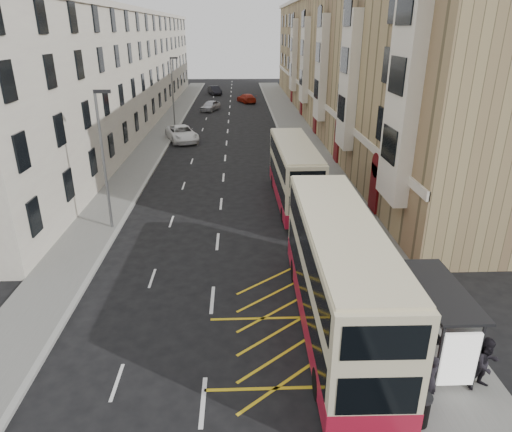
{
  "coord_description": "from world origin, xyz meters",
  "views": [
    {
      "loc": [
        1.27,
        -13.38,
        11.17
      ],
      "look_at": [
        2.08,
        7.45,
        2.58
      ],
      "focal_mm": 32.0,
      "sensor_mm": 36.0,
      "label": 1
    }
  ],
  "objects_px": {
    "double_decker_rear": "(294,173)",
    "car_silver": "(210,106)",
    "pedestrian_far": "(344,254)",
    "car_dark": "(215,90)",
    "pedestrian_mid": "(486,364)",
    "car_red": "(246,98)",
    "double_decker_front": "(338,276)",
    "bus_shelter": "(446,312)",
    "street_lamp_near": "(104,154)",
    "white_van": "(182,134)",
    "pedestrian_near": "(430,379)",
    "litter_bin": "(420,409)",
    "street_lamp_far": "(173,89)"
  },
  "relations": [
    {
      "from": "bus_shelter",
      "to": "white_van",
      "type": "distance_m",
      "value": 37.81
    },
    {
      "from": "bus_shelter",
      "to": "litter_bin",
      "type": "distance_m",
      "value": 3.66
    },
    {
      "from": "street_lamp_near",
      "to": "double_decker_rear",
      "type": "bearing_deg",
      "value": 19.6
    },
    {
      "from": "car_silver",
      "to": "litter_bin",
      "type": "bearing_deg",
      "value": -59.68
    },
    {
      "from": "double_decker_rear",
      "to": "car_silver",
      "type": "height_order",
      "value": "double_decker_rear"
    },
    {
      "from": "pedestrian_far",
      "to": "car_dark",
      "type": "height_order",
      "value": "pedestrian_far"
    },
    {
      "from": "bus_shelter",
      "to": "car_dark",
      "type": "relative_size",
      "value": 0.92
    },
    {
      "from": "pedestrian_far",
      "to": "car_dark",
      "type": "distance_m",
      "value": 66.25
    },
    {
      "from": "double_decker_front",
      "to": "pedestrian_far",
      "type": "bearing_deg",
      "value": 74.43
    },
    {
      "from": "litter_bin",
      "to": "pedestrian_mid",
      "type": "relative_size",
      "value": 0.55
    },
    {
      "from": "car_red",
      "to": "pedestrian_mid",
      "type": "bearing_deg",
      "value": 75.83
    },
    {
      "from": "pedestrian_near",
      "to": "car_silver",
      "type": "xyz_separation_m",
      "value": [
        -9.9,
        56.64,
        -0.27
      ]
    },
    {
      "from": "pedestrian_mid",
      "to": "pedestrian_far",
      "type": "xyz_separation_m",
      "value": [
        -2.84,
        8.25,
        -0.17
      ]
    },
    {
      "from": "pedestrian_far",
      "to": "white_van",
      "type": "xyz_separation_m",
      "value": [
        -11.1,
        28.65,
        -0.13
      ]
    },
    {
      "from": "bus_shelter",
      "to": "pedestrian_far",
      "type": "relative_size",
      "value": 2.7
    },
    {
      "from": "bus_shelter",
      "to": "double_decker_rear",
      "type": "distance_m",
      "value": 16.77
    },
    {
      "from": "street_lamp_near",
      "to": "double_decker_front",
      "type": "bearing_deg",
      "value": -41.94
    },
    {
      "from": "double_decker_rear",
      "to": "car_silver",
      "type": "xyz_separation_m",
      "value": [
        -7.76,
        38.22,
        -1.38
      ]
    },
    {
      "from": "pedestrian_far",
      "to": "car_red",
      "type": "distance_m",
      "value": 55.91
    },
    {
      "from": "car_dark",
      "to": "car_red",
      "type": "bearing_deg",
      "value": -77.86
    },
    {
      "from": "double_decker_front",
      "to": "car_silver",
      "type": "height_order",
      "value": "double_decker_front"
    },
    {
      "from": "street_lamp_near",
      "to": "pedestrian_mid",
      "type": "distance_m",
      "value": 21.11
    },
    {
      "from": "double_decker_rear",
      "to": "street_lamp_far",
      "type": "bearing_deg",
      "value": 112.56
    },
    {
      "from": "double_decker_front",
      "to": "white_van",
      "type": "height_order",
      "value": "double_decker_front"
    },
    {
      "from": "bus_shelter",
      "to": "street_lamp_far",
      "type": "height_order",
      "value": "street_lamp_far"
    },
    {
      "from": "pedestrian_mid",
      "to": "pedestrian_far",
      "type": "relative_size",
      "value": 1.21
    },
    {
      "from": "street_lamp_near",
      "to": "car_dark",
      "type": "bearing_deg",
      "value": 86.75
    },
    {
      "from": "bus_shelter",
      "to": "pedestrian_mid",
      "type": "xyz_separation_m",
      "value": [
        0.84,
        -1.45,
        -1.03
      ]
    },
    {
      "from": "pedestrian_mid",
      "to": "car_red",
      "type": "distance_m",
      "value": 64.37
    },
    {
      "from": "car_red",
      "to": "litter_bin",
      "type": "bearing_deg",
      "value": 73.42
    },
    {
      "from": "car_silver",
      "to": "street_lamp_near",
      "type": "bearing_deg",
      "value": -73.73
    },
    {
      "from": "street_lamp_near",
      "to": "litter_bin",
      "type": "relative_size",
      "value": 7.64
    },
    {
      "from": "pedestrian_near",
      "to": "car_silver",
      "type": "bearing_deg",
      "value": -104.86
    },
    {
      "from": "pedestrian_near",
      "to": "pedestrian_mid",
      "type": "bearing_deg",
      "value": 169.79
    },
    {
      "from": "double_decker_front",
      "to": "white_van",
      "type": "bearing_deg",
      "value": 107.13
    },
    {
      "from": "white_van",
      "to": "car_dark",
      "type": "bearing_deg",
      "value": 68.02
    },
    {
      "from": "car_dark",
      "to": "litter_bin",
      "type": "bearing_deg",
      "value": -100.38
    },
    {
      "from": "pedestrian_mid",
      "to": "car_silver",
      "type": "distance_m",
      "value": 57.37
    },
    {
      "from": "double_decker_front",
      "to": "double_decker_rear",
      "type": "bearing_deg",
      "value": 90.79
    },
    {
      "from": "double_decker_front",
      "to": "double_decker_rear",
      "type": "distance_m",
      "value": 14.24
    },
    {
      "from": "litter_bin",
      "to": "white_van",
      "type": "xyz_separation_m",
      "value": [
        -11.31,
        38.28,
        0.12
      ]
    },
    {
      "from": "car_red",
      "to": "white_van",
      "type": "bearing_deg",
      "value": 54.74
    },
    {
      "from": "double_decker_front",
      "to": "car_red",
      "type": "relative_size",
      "value": 2.42
    },
    {
      "from": "pedestrian_mid",
      "to": "car_red",
      "type": "relative_size",
      "value": 0.39
    },
    {
      "from": "street_lamp_near",
      "to": "street_lamp_far",
      "type": "relative_size",
      "value": 1.0
    },
    {
      "from": "bus_shelter",
      "to": "pedestrian_far",
      "type": "height_order",
      "value": "bus_shelter"
    },
    {
      "from": "double_decker_rear",
      "to": "car_red",
      "type": "relative_size",
      "value": 2.16
    },
    {
      "from": "litter_bin",
      "to": "car_silver",
      "type": "bearing_deg",
      "value": 99.21
    },
    {
      "from": "bus_shelter",
      "to": "street_lamp_near",
      "type": "xyz_separation_m",
      "value": [
        -14.69,
        12.39,
        2.5
      ]
    },
    {
      "from": "car_red",
      "to": "car_silver",
      "type": "bearing_deg",
      "value": 35.67
    }
  ]
}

